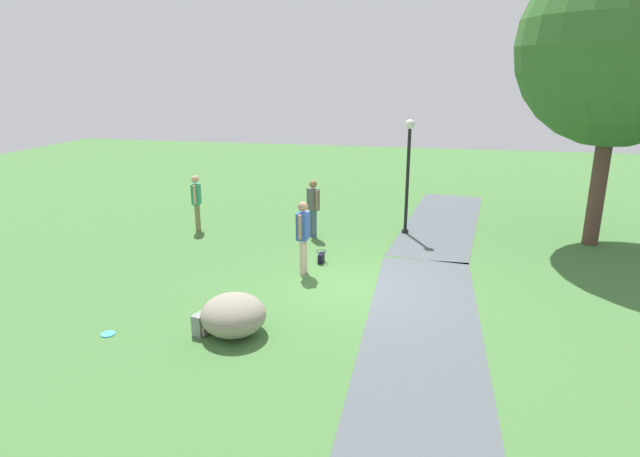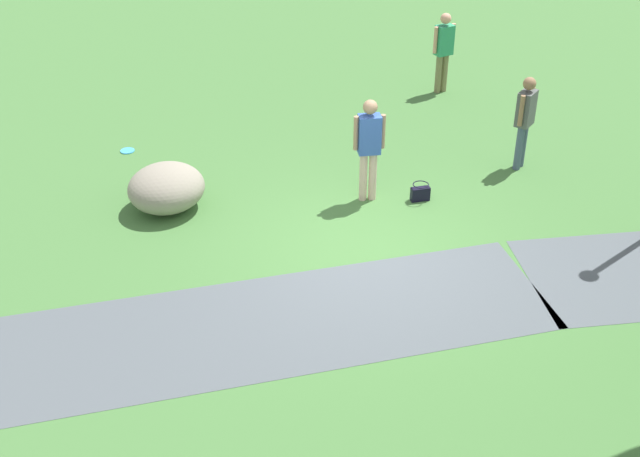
{
  "view_description": "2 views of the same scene",
  "coord_description": "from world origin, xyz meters",
  "px_view_note": "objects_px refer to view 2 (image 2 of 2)",
  "views": [
    {
      "loc": [
        11.17,
        1.44,
        4.66
      ],
      "look_at": [
        -0.75,
        -1.11,
        1.08
      ],
      "focal_mm": 29.62,
      "sensor_mm": 36.0,
      "label": 1
    },
    {
      "loc": [
        3.31,
        10.16,
        7.01
      ],
      "look_at": [
        0.82,
        0.42,
        0.75
      ],
      "focal_mm": 46.93,
      "sensor_mm": 36.0,
      "label": 2
    }
  ],
  "objects_px": {
    "lawn_boulder": "(166,188)",
    "backpack_by_boulder": "(154,182)",
    "frisbee_on_grass": "(127,151)",
    "handbag_on_grass": "(420,193)",
    "man_near_boulder": "(444,47)",
    "passerby_on_path": "(525,116)",
    "woman_with_handbag": "(369,143)"
  },
  "relations": [
    {
      "from": "woman_with_handbag",
      "to": "frisbee_on_grass",
      "type": "distance_m",
      "value": 4.85
    },
    {
      "from": "lawn_boulder",
      "to": "passerby_on_path",
      "type": "height_order",
      "value": "passerby_on_path"
    },
    {
      "from": "lawn_boulder",
      "to": "man_near_boulder",
      "type": "distance_m",
      "value": 7.13
    },
    {
      "from": "woman_with_handbag",
      "to": "man_near_boulder",
      "type": "distance_m",
      "value": 4.99
    },
    {
      "from": "backpack_by_boulder",
      "to": "frisbee_on_grass",
      "type": "relative_size",
      "value": 1.53
    },
    {
      "from": "man_near_boulder",
      "to": "handbag_on_grass",
      "type": "relative_size",
      "value": 5.34
    },
    {
      "from": "man_near_boulder",
      "to": "frisbee_on_grass",
      "type": "xyz_separation_m",
      "value": [
        6.7,
        1.25,
        -0.99
      ]
    },
    {
      "from": "lawn_boulder",
      "to": "man_near_boulder",
      "type": "bearing_deg",
      "value": -150.18
    },
    {
      "from": "backpack_by_boulder",
      "to": "frisbee_on_grass",
      "type": "xyz_separation_m",
      "value": [
        0.38,
        -1.69,
        -0.18
      ]
    },
    {
      "from": "frisbee_on_grass",
      "to": "handbag_on_grass",
      "type": "bearing_deg",
      "value": 146.53
    },
    {
      "from": "handbag_on_grass",
      "to": "frisbee_on_grass",
      "type": "height_order",
      "value": "handbag_on_grass"
    },
    {
      "from": "woman_with_handbag",
      "to": "lawn_boulder",
      "type": "bearing_deg",
      "value": -9.21
    },
    {
      "from": "woman_with_handbag",
      "to": "man_near_boulder",
      "type": "bearing_deg",
      "value": -125.44
    },
    {
      "from": "passerby_on_path",
      "to": "frisbee_on_grass",
      "type": "distance_m",
      "value": 7.25
    },
    {
      "from": "passerby_on_path",
      "to": "lawn_boulder",
      "type": "bearing_deg",
      "value": -0.93
    },
    {
      "from": "man_near_boulder",
      "to": "handbag_on_grass",
      "type": "height_order",
      "value": "man_near_boulder"
    },
    {
      "from": "man_near_boulder",
      "to": "backpack_by_boulder",
      "type": "xyz_separation_m",
      "value": [
        6.33,
        2.94,
        -0.8
      ]
    },
    {
      "from": "handbag_on_grass",
      "to": "backpack_by_boulder",
      "type": "bearing_deg",
      "value": -17.91
    },
    {
      "from": "passerby_on_path",
      "to": "backpack_by_boulder",
      "type": "bearing_deg",
      "value": -6.15
    },
    {
      "from": "lawn_boulder",
      "to": "man_near_boulder",
      "type": "relative_size",
      "value": 1.0
    },
    {
      "from": "lawn_boulder",
      "to": "passerby_on_path",
      "type": "distance_m",
      "value": 6.27
    },
    {
      "from": "man_near_boulder",
      "to": "frisbee_on_grass",
      "type": "distance_m",
      "value": 6.89
    },
    {
      "from": "handbag_on_grass",
      "to": "passerby_on_path",
      "type": "bearing_deg",
      "value": -161.98
    },
    {
      "from": "lawn_boulder",
      "to": "backpack_by_boulder",
      "type": "xyz_separation_m",
      "value": [
        0.16,
        -0.59,
        -0.18
      ]
    },
    {
      "from": "man_near_boulder",
      "to": "handbag_on_grass",
      "type": "distance_m",
      "value": 4.86
    },
    {
      "from": "backpack_by_boulder",
      "to": "man_near_boulder",
      "type": "bearing_deg",
      "value": -155.04
    },
    {
      "from": "passerby_on_path",
      "to": "backpack_by_boulder",
      "type": "relative_size",
      "value": 4.28
    },
    {
      "from": "passerby_on_path",
      "to": "handbag_on_grass",
      "type": "height_order",
      "value": "passerby_on_path"
    },
    {
      "from": "frisbee_on_grass",
      "to": "backpack_by_boulder",
      "type": "bearing_deg",
      "value": 102.54
    },
    {
      "from": "man_near_boulder",
      "to": "frisbee_on_grass",
      "type": "bearing_deg",
      "value": 10.56
    },
    {
      "from": "frisbee_on_grass",
      "to": "woman_with_handbag",
      "type": "bearing_deg",
      "value": 143.55
    },
    {
      "from": "woman_with_handbag",
      "to": "passerby_on_path",
      "type": "height_order",
      "value": "woman_with_handbag"
    }
  ]
}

